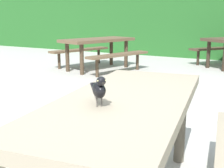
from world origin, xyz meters
TOP-DOWN VIEW (x-y plane):
  - picnic_table_foreground at (0.14, 0.23)m, footprint 1.92×1.94m
  - bird_grackle at (0.11, -0.04)m, footprint 0.22×0.22m
  - picnic_table_mid_left at (-2.79, 4.57)m, footprint 2.10×2.12m

SIDE VIEW (x-z plane):
  - picnic_table_foreground at x=0.14m, z-range 0.19..0.93m
  - picnic_table_mid_left at x=-2.79m, z-range 0.19..0.93m
  - bird_grackle at x=0.11m, z-range 0.75..0.94m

